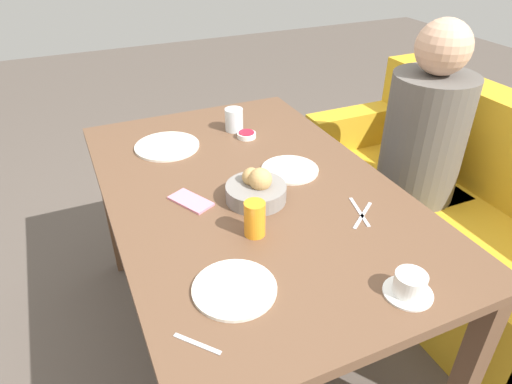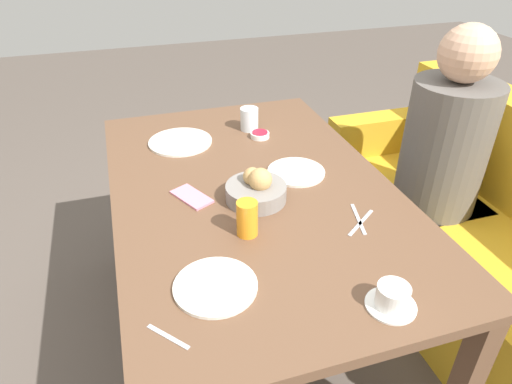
% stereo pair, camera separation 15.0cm
% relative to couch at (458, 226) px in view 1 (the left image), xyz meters
% --- Properties ---
extents(ground_plane, '(10.00, 10.00, 0.00)m').
position_rel_couch_xyz_m(ground_plane, '(-0.05, -1.04, -0.32)').
color(ground_plane, '#564C44').
extents(dining_table, '(1.49, 0.95, 0.77)m').
position_rel_couch_xyz_m(dining_table, '(-0.05, -1.04, 0.36)').
color(dining_table, brown).
rests_on(dining_table, ground_plane).
extents(couch, '(1.59, 0.70, 0.90)m').
position_rel_couch_xyz_m(couch, '(0.00, 0.00, 0.00)').
color(couch, gold).
rests_on(couch, ground_plane).
extents(seated_person, '(0.35, 0.46, 1.24)m').
position_rel_couch_xyz_m(seated_person, '(-0.18, -0.15, 0.21)').
color(seated_person, '#23232D').
rests_on(seated_person, ground_plane).
extents(bread_basket, '(0.20, 0.20, 0.12)m').
position_rel_couch_xyz_m(bread_basket, '(0.03, -1.05, 0.49)').
color(bread_basket, gray).
rests_on(bread_basket, dining_table).
extents(plate_near_left, '(0.26, 0.26, 0.01)m').
position_rel_couch_xyz_m(plate_near_left, '(-0.47, -1.23, 0.46)').
color(plate_near_left, silver).
rests_on(plate_near_left, dining_table).
extents(plate_near_right, '(0.22, 0.22, 0.01)m').
position_rel_couch_xyz_m(plate_near_right, '(0.39, -1.28, 0.46)').
color(plate_near_right, silver).
rests_on(plate_near_right, dining_table).
extents(plate_far_center, '(0.21, 0.21, 0.01)m').
position_rel_couch_xyz_m(plate_far_center, '(-0.10, -0.86, 0.46)').
color(plate_far_center, silver).
rests_on(plate_far_center, dining_table).
extents(juice_glass, '(0.06, 0.06, 0.11)m').
position_rel_couch_xyz_m(juice_glass, '(0.20, -1.14, 0.51)').
color(juice_glass, orange).
rests_on(juice_glass, dining_table).
extents(water_tumbler, '(0.08, 0.08, 0.10)m').
position_rel_couch_xyz_m(water_tumbler, '(-0.51, -0.92, 0.50)').
color(water_tumbler, silver).
rests_on(water_tumbler, dining_table).
extents(coffee_cup, '(0.13, 0.13, 0.06)m').
position_rel_couch_xyz_m(coffee_cup, '(0.58, -0.88, 0.48)').
color(coffee_cup, white).
rests_on(coffee_cup, dining_table).
extents(jam_bowl_berry, '(0.08, 0.08, 0.03)m').
position_rel_couch_xyz_m(jam_bowl_berry, '(-0.42, -0.90, 0.46)').
color(jam_bowl_berry, white).
rests_on(jam_bowl_berry, dining_table).
extents(fork_silver, '(0.16, 0.05, 0.00)m').
position_rel_couch_xyz_m(fork_silver, '(0.23, -0.78, 0.45)').
color(fork_silver, '#B7B7BC').
rests_on(fork_silver, dining_table).
extents(knife_silver, '(0.11, 0.14, 0.00)m').
position_rel_couch_xyz_m(knife_silver, '(0.25, -0.79, 0.45)').
color(knife_silver, '#B7B7BC').
rests_on(knife_silver, dining_table).
extents(spoon_coffee, '(0.10, 0.09, 0.00)m').
position_rel_couch_xyz_m(spoon_coffee, '(0.51, -1.42, 0.45)').
color(spoon_coffee, '#B7B7BC').
rests_on(spoon_coffee, dining_table).
extents(cell_phone, '(0.17, 0.13, 0.01)m').
position_rel_couch_xyz_m(cell_phone, '(-0.05, -1.26, 0.45)').
color(cell_phone, pink).
rests_on(cell_phone, dining_table).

